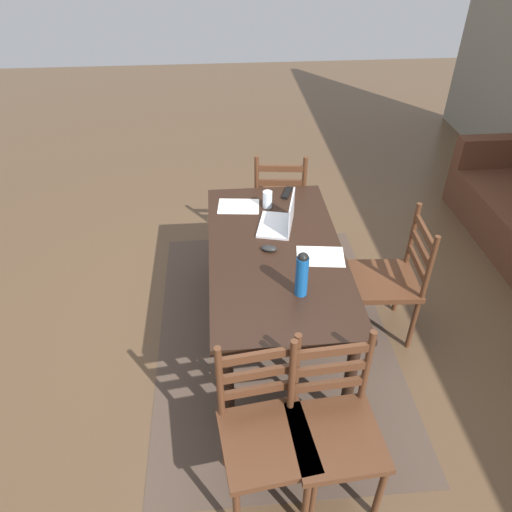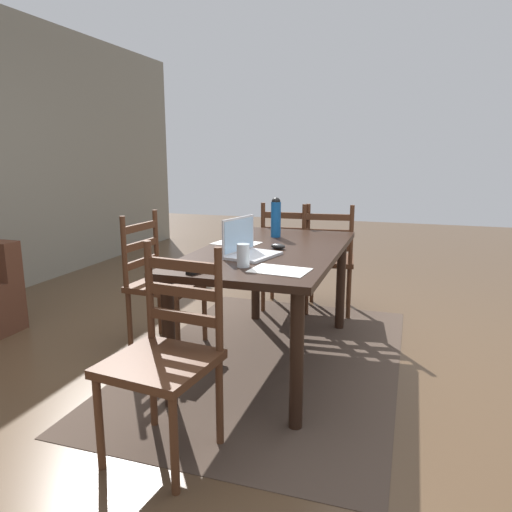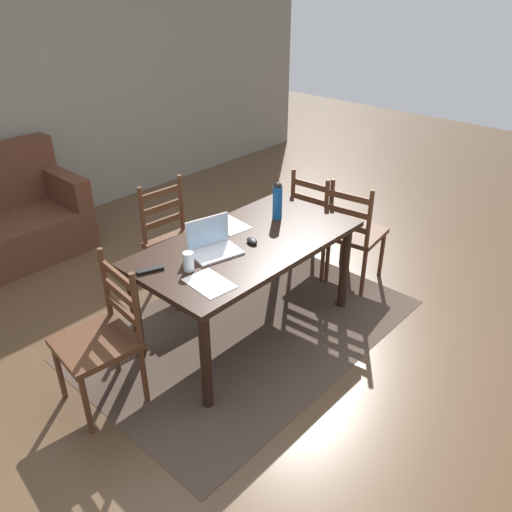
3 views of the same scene
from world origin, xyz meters
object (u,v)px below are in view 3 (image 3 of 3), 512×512
drinking_glass (189,262)px  computer_mouse (252,241)px  chair_left_far (102,339)px  tv_remote (150,270)px  laptop (212,243)px  water_bottle (277,200)px  chair_right_far (320,222)px  chair_right_near (353,234)px  chair_far_head (176,242)px  dining_table (247,253)px

drinking_glass → computer_mouse: size_ratio=1.25×
chair_left_far → computer_mouse: 1.17m
computer_mouse → tv_remote: size_ratio=0.59×
drinking_glass → computer_mouse: bearing=-4.5°
laptop → tv_remote: laptop is taller
drinking_glass → water_bottle: bearing=5.6°
chair_right_far → chair_right_near: size_ratio=1.00×
chair_far_head → chair_left_far: same height
laptop → tv_remote: (-0.44, 0.10, -0.05)m
water_bottle → tv_remote: (-1.14, 0.08, -0.14)m
water_bottle → drinking_glass: (-0.96, -0.09, -0.09)m
chair_right_far → tv_remote: 1.84m
computer_mouse → laptop: bearing=170.7°
chair_right_near → drinking_glass: bearing=173.9°
laptop → computer_mouse: size_ratio=3.64×
chair_far_head → drinking_glass: size_ratio=7.61×
water_bottle → drinking_glass: bearing=-174.4°
chair_left_far → water_bottle: size_ratio=3.32×
chair_right_near → dining_table: bearing=171.0°
chair_far_head → laptop: size_ratio=2.61×
laptop → dining_table: bearing=-15.4°
chair_left_far → drinking_glass: chair_left_far is taller
chair_left_far → water_bottle: (1.54, -0.08, 0.45)m
computer_mouse → tv_remote: bearing=178.1°
dining_table → chair_far_head: 0.82m
laptop → drinking_glass: bearing=-164.4°
chair_right_far → water_bottle: size_ratio=3.32×
water_bottle → drinking_glass: 0.97m
chair_right_near → computer_mouse: chair_right_near is taller
chair_right_far → drinking_glass: size_ratio=7.61×
computer_mouse → chair_right_far: bearing=25.7°
chair_left_far → computer_mouse: bearing=-10.8°
chair_far_head → tv_remote: bearing=-138.4°
water_bottle → computer_mouse: size_ratio=2.86×
chair_right_far → tv_remote: size_ratio=5.59×
chair_far_head → computer_mouse: 0.90m
dining_table → computer_mouse: size_ratio=16.43×
tv_remote → water_bottle: bearing=-72.4°
chair_right_near → tv_remote: chair_right_near is taller
chair_far_head → chair_right_near: 1.48m
laptop → tv_remote: bearing=167.9°
chair_right_near → laptop: size_ratio=2.61×
water_bottle → chair_right_near: bearing=-21.4°
laptop → chair_right_far: bearing=4.0°
chair_left_far → tv_remote: bearing=0.2°
chair_right_near → chair_far_head: bearing=138.6°
chair_right_far → water_bottle: water_bottle is taller
tv_remote → laptop: bearing=-80.7°
chair_left_far → computer_mouse: chair_left_far is taller
chair_right_far → laptop: (-1.37, -0.10, 0.35)m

